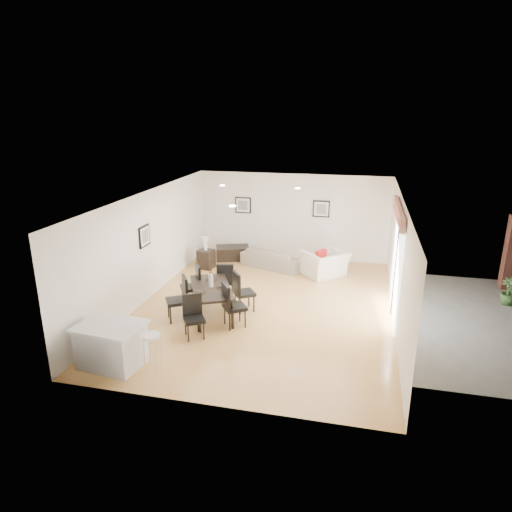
% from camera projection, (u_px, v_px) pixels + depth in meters
% --- Properties ---
extents(ground, '(8.00, 8.00, 0.00)m').
position_uv_depth(ground, '(265.00, 307.00, 11.10)').
color(ground, tan).
rests_on(ground, ground).
extents(wall_back, '(6.00, 0.04, 2.70)m').
position_uv_depth(wall_back, '(292.00, 217.00, 14.39)').
color(wall_back, white).
rests_on(wall_back, ground).
extents(wall_front, '(6.00, 0.04, 2.70)m').
position_uv_depth(wall_front, '(211.00, 331.00, 6.99)').
color(wall_front, white).
rests_on(wall_front, ground).
extents(wall_left, '(0.04, 8.00, 2.70)m').
position_uv_depth(wall_left, '(148.00, 246.00, 11.35)').
color(wall_left, white).
rests_on(wall_left, ground).
extents(wall_right, '(0.04, 8.00, 2.70)m').
position_uv_depth(wall_right, '(399.00, 263.00, 10.03)').
color(wall_right, white).
rests_on(wall_right, ground).
extents(ceiling, '(6.00, 8.00, 0.02)m').
position_uv_depth(ceiling, '(266.00, 197.00, 10.27)').
color(ceiling, white).
rests_on(ceiling, wall_back).
extents(sofa, '(2.08, 1.40, 0.57)m').
position_uv_depth(sofa, '(273.00, 258.00, 13.82)').
color(sofa, gray).
rests_on(sofa, ground).
extents(armchair, '(1.53, 1.52, 0.75)m').
position_uv_depth(armchair, '(325.00, 264.00, 13.04)').
color(armchair, white).
rests_on(armchair, ground).
extents(courtyard_plant_b, '(0.46, 0.46, 0.68)m').
position_uv_depth(courtyard_plant_b, '(509.00, 291.00, 11.14)').
color(courtyard_plant_b, '#365424').
rests_on(courtyard_plant_b, ground).
extents(dining_table, '(1.48, 1.89, 0.71)m').
position_uv_depth(dining_table, '(211.00, 290.00, 10.47)').
color(dining_table, black).
rests_on(dining_table, ground).
extents(dining_chair_wnear, '(0.63, 0.63, 1.03)m').
position_uv_depth(dining_chair_wnear, '(181.00, 296.00, 10.27)').
color(dining_chair_wnear, black).
rests_on(dining_chair_wnear, ground).
extents(dining_chair_wfar, '(0.62, 0.62, 1.01)m').
position_uv_depth(dining_chair_wfar, '(194.00, 283.00, 11.06)').
color(dining_chair_wfar, black).
rests_on(dining_chair_wfar, ground).
extents(dining_chair_enear, '(0.63, 0.63, 1.01)m').
position_uv_depth(dining_chair_enear, '(231.00, 303.00, 9.92)').
color(dining_chair_enear, black).
rests_on(dining_chair_enear, ground).
extents(dining_chair_efar, '(0.61, 0.61, 0.99)m').
position_uv_depth(dining_chair_efar, '(241.00, 289.00, 10.71)').
color(dining_chair_efar, black).
rests_on(dining_chair_efar, ground).
extents(dining_chair_head, '(0.57, 0.57, 0.92)m').
position_uv_depth(dining_chair_head, '(193.00, 313.00, 9.53)').
color(dining_chair_head, black).
rests_on(dining_chair_head, ground).
extents(dining_chair_foot, '(0.50, 0.50, 0.93)m').
position_uv_depth(dining_chair_foot, '(225.00, 279.00, 11.48)').
color(dining_chair_foot, black).
rests_on(dining_chair_foot, ground).
extents(vase, '(0.70, 1.14, 0.64)m').
position_uv_depth(vase, '(211.00, 275.00, 10.36)').
color(vase, white).
rests_on(vase, dining_table).
extents(coffee_table, '(1.18, 0.93, 0.41)m').
position_uv_depth(coffee_table, '(233.00, 253.00, 14.57)').
color(coffee_table, black).
rests_on(coffee_table, ground).
extents(side_table, '(0.50, 0.50, 0.57)m').
position_uv_depth(side_table, '(206.00, 259.00, 13.72)').
color(side_table, black).
rests_on(side_table, ground).
extents(table_lamp, '(0.21, 0.21, 0.40)m').
position_uv_depth(table_lamp, '(206.00, 242.00, 13.56)').
color(table_lamp, white).
rests_on(table_lamp, side_table).
extents(cushion, '(0.31, 0.37, 0.37)m').
position_uv_depth(cushion, '(321.00, 257.00, 12.89)').
color(cushion, '#AF1616').
rests_on(cushion, armchair).
extents(kitchen_island, '(1.27, 1.03, 0.82)m').
position_uv_depth(kitchen_island, '(112.00, 344.00, 8.47)').
color(kitchen_island, silver).
rests_on(kitchen_island, ground).
extents(bar_stool, '(0.33, 0.33, 0.72)m').
position_uv_depth(bar_stool, '(151.00, 340.00, 8.23)').
color(bar_stool, white).
rests_on(bar_stool, ground).
extents(framed_print_back_left, '(0.52, 0.04, 0.52)m').
position_uv_depth(framed_print_back_left, '(243.00, 205.00, 14.62)').
color(framed_print_back_left, black).
rests_on(framed_print_back_left, wall_back).
extents(framed_print_back_right, '(0.52, 0.04, 0.52)m').
position_uv_depth(framed_print_back_right, '(321.00, 209.00, 14.08)').
color(framed_print_back_right, black).
rests_on(framed_print_back_right, wall_back).
extents(framed_print_left_wall, '(0.04, 0.52, 0.52)m').
position_uv_depth(framed_print_left_wall, '(145.00, 236.00, 11.06)').
color(framed_print_left_wall, black).
rests_on(framed_print_left_wall, wall_left).
extents(sliding_door, '(0.12, 2.70, 2.57)m').
position_uv_depth(sliding_door, '(397.00, 246.00, 10.22)').
color(sliding_door, white).
rests_on(sliding_door, wall_right).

